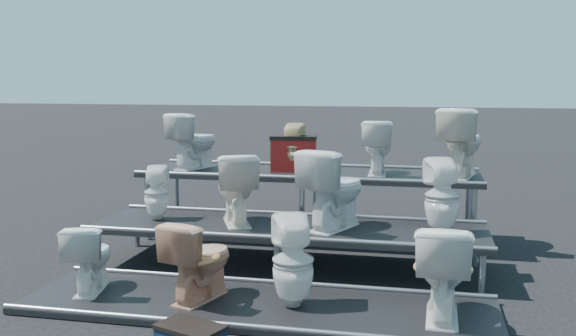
% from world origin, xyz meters
% --- Properties ---
extents(ground, '(80.00, 80.00, 0.00)m').
position_xyz_m(ground, '(0.00, 0.00, 0.00)').
color(ground, black).
rests_on(ground, ground).
extents(tier_front, '(4.20, 1.20, 0.06)m').
position_xyz_m(tier_front, '(0.00, -1.30, 0.03)').
color(tier_front, black).
rests_on(tier_front, ground).
extents(tier_mid, '(4.20, 1.20, 0.46)m').
position_xyz_m(tier_mid, '(0.00, 0.00, 0.23)').
color(tier_mid, black).
rests_on(tier_mid, ground).
extents(tier_back, '(4.20, 1.20, 0.86)m').
position_xyz_m(tier_back, '(0.00, 1.30, 0.43)').
color(tier_back, black).
rests_on(tier_back, ground).
extents(toilet_0, '(0.49, 0.70, 0.65)m').
position_xyz_m(toilet_0, '(-1.60, -1.30, 0.38)').
color(toilet_0, white).
rests_on(toilet_0, tier_front).
extents(toilet_1, '(0.60, 0.80, 0.73)m').
position_xyz_m(toilet_1, '(-0.52, -1.30, 0.43)').
color(toilet_1, tan).
rests_on(toilet_1, tier_front).
extents(toilet_2, '(0.47, 0.47, 0.80)m').
position_xyz_m(toilet_2, '(0.34, -1.30, 0.46)').
color(toilet_2, white).
rests_on(toilet_2, tier_front).
extents(toilet_3, '(0.46, 0.80, 0.81)m').
position_xyz_m(toilet_3, '(1.59, -1.30, 0.46)').
color(toilet_3, white).
rests_on(toilet_3, tier_front).
extents(toilet_4, '(0.33, 0.33, 0.60)m').
position_xyz_m(toilet_4, '(-1.49, 0.00, 0.76)').
color(toilet_4, white).
rests_on(toilet_4, tier_mid).
extents(toilet_5, '(0.70, 0.87, 0.78)m').
position_xyz_m(toilet_5, '(-0.57, 0.00, 0.85)').
color(toilet_5, white).
rests_on(toilet_5, tier_mid).
extents(toilet_6, '(0.75, 0.95, 0.85)m').
position_xyz_m(toilet_6, '(0.50, 0.00, 0.88)').
color(toilet_6, white).
rests_on(toilet_6, tier_mid).
extents(toilet_7, '(0.42, 0.43, 0.77)m').
position_xyz_m(toilet_7, '(1.60, 0.00, 0.84)').
color(toilet_7, white).
rests_on(toilet_7, tier_mid).
extents(toilet_8, '(0.62, 0.81, 0.73)m').
position_xyz_m(toilet_8, '(-1.53, 1.30, 1.22)').
color(toilet_8, white).
rests_on(toilet_8, tier_back).
extents(toilet_9, '(0.28, 0.29, 0.61)m').
position_xyz_m(toilet_9, '(-0.21, 1.30, 1.16)').
color(toilet_9, '#DBC288').
rests_on(toilet_9, tier_back).
extents(toilet_10, '(0.40, 0.67, 0.67)m').
position_xyz_m(toilet_10, '(0.85, 1.30, 1.19)').
color(toilet_10, white).
rests_on(toilet_10, tier_back).
extents(toilet_11, '(0.64, 0.89, 0.83)m').
position_xyz_m(toilet_11, '(1.84, 1.30, 1.27)').
color(toilet_11, white).
rests_on(toilet_11, tier_back).
extents(red_crate, '(0.62, 0.52, 0.40)m').
position_xyz_m(red_crate, '(-0.22, 1.40, 1.06)').
color(red_crate, maroon).
rests_on(red_crate, tier_back).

